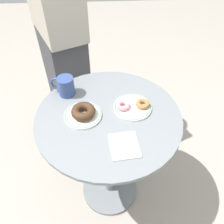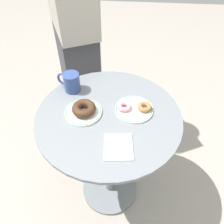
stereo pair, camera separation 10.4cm
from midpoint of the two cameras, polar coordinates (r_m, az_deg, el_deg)
The scene contains 10 objects.
ground_plane at distance 1.70m, azimuth 1.27°, elevation -18.84°, with size 7.00×7.00×0.02m, color #9E9389.
cafe_table at distance 1.25m, azimuth 1.66°, elevation -8.61°, with size 0.68×0.68×0.76m.
plate_left at distance 1.06m, azimuth -4.41°, elevation -0.13°, with size 0.17×0.17×0.01m.
plate_right at distance 1.09m, azimuth 8.31°, elevation 0.56°, with size 0.18×0.18×0.01m.
donut_chocolate at distance 1.05m, azimuth -4.22°, elevation 0.93°, with size 0.11×0.11×0.04m, color #422819.
donut_cinnamon at distance 1.08m, azimuth 10.90°, elevation 1.11°, with size 0.07×0.07×0.02m, color #A36B3D.
donut_pink_frosted at distance 1.07m, azimuth 5.88°, elevation 1.24°, with size 0.07×0.07×0.02m, color pink.
paper_napkin at distance 0.94m, azimuth 4.81°, elevation -8.83°, with size 0.12×0.13×0.01m, color white.
coffee_mug at distance 1.17m, azimuth -7.73°, elevation 7.35°, with size 0.12×0.08×0.10m.
person_figure at distance 1.52m, azimuth -7.17°, elevation 17.89°, with size 0.38×0.48×1.67m.
Camera 2 is at (0.08, -0.73, 1.53)m, focal length 36.47 mm.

